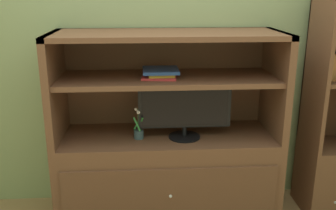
{
  "coord_description": "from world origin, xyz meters",
  "views": [
    {
      "loc": [
        -0.18,
        -2.3,
        1.75
      ],
      "look_at": [
        0.0,
        0.35,
        0.93
      ],
      "focal_mm": 40.85,
      "sensor_mm": 36.0,
      "label": 1
    }
  ],
  "objects_px": {
    "media_console": "(168,158)",
    "potted_plant": "(139,131)",
    "magazine_stack": "(160,73)",
    "upright_book_row": "(331,64)",
    "tv_monitor": "(185,111)",
    "bookshelf_tall": "(329,141)"
  },
  "relations": [
    {
      "from": "media_console",
      "to": "potted_plant",
      "type": "bearing_deg",
      "value": -162.64
    },
    {
      "from": "magazine_stack",
      "to": "potted_plant",
      "type": "bearing_deg",
      "value": -161.22
    },
    {
      "from": "magazine_stack",
      "to": "upright_book_row",
      "type": "xyz_separation_m",
      "value": [
        1.26,
        0.01,
        0.05
      ]
    },
    {
      "from": "tv_monitor",
      "to": "potted_plant",
      "type": "relative_size",
      "value": 2.87
    },
    {
      "from": "magazine_stack",
      "to": "tv_monitor",
      "type": "bearing_deg",
      "value": -19.0
    },
    {
      "from": "media_console",
      "to": "tv_monitor",
      "type": "distance_m",
      "value": 0.44
    },
    {
      "from": "tv_monitor",
      "to": "bookshelf_tall",
      "type": "xyz_separation_m",
      "value": [
        1.16,
        0.08,
        -0.3
      ]
    },
    {
      "from": "tv_monitor",
      "to": "media_console",
      "type": "bearing_deg",
      "value": 149.56
    },
    {
      "from": "upright_book_row",
      "to": "tv_monitor",
      "type": "bearing_deg",
      "value": -176.49
    },
    {
      "from": "magazine_stack",
      "to": "bookshelf_tall",
      "type": "xyz_separation_m",
      "value": [
        1.33,
        0.02,
        -0.57
      ]
    },
    {
      "from": "media_console",
      "to": "upright_book_row",
      "type": "height_order",
      "value": "media_console"
    },
    {
      "from": "tv_monitor",
      "to": "magazine_stack",
      "type": "relative_size",
      "value": 2.3
    },
    {
      "from": "tv_monitor",
      "to": "magazine_stack",
      "type": "height_order",
      "value": "magazine_stack"
    },
    {
      "from": "potted_plant",
      "to": "bookshelf_tall",
      "type": "distance_m",
      "value": 1.51
    },
    {
      "from": "potted_plant",
      "to": "magazine_stack",
      "type": "distance_m",
      "value": 0.46
    },
    {
      "from": "bookshelf_tall",
      "to": "tv_monitor",
      "type": "bearing_deg",
      "value": -176.18
    },
    {
      "from": "bookshelf_tall",
      "to": "media_console",
      "type": "bearing_deg",
      "value": -179.73
    },
    {
      "from": "magazine_stack",
      "to": "upright_book_row",
      "type": "relative_size",
      "value": 1.05
    },
    {
      "from": "tv_monitor",
      "to": "potted_plant",
      "type": "distance_m",
      "value": 0.37
    },
    {
      "from": "media_console",
      "to": "magazine_stack",
      "type": "distance_m",
      "value": 0.69
    },
    {
      "from": "media_console",
      "to": "potted_plant",
      "type": "relative_size",
      "value": 7.04
    },
    {
      "from": "media_console",
      "to": "upright_book_row",
      "type": "relative_size",
      "value": 5.92
    }
  ]
}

